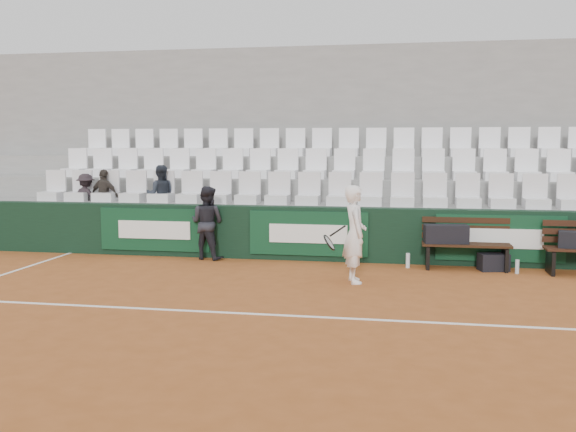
{
  "coord_description": "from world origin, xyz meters",
  "views": [
    {
      "loc": [
        1.54,
        -7.77,
        2.15
      ],
      "look_at": [
        -0.32,
        2.4,
        1.0
      ],
      "focal_mm": 40.0,
      "sensor_mm": 36.0,
      "label": 1
    }
  ],
  "objects_px": {
    "tennis_player": "(355,234)",
    "spectator_a": "(85,176)",
    "water_bottle_near": "(408,260)",
    "spectator_b": "(104,174)",
    "sports_bag_ground": "(493,262)",
    "water_bottle_far": "(517,267)",
    "spectator_c": "(160,172)",
    "sports_bag_left": "(446,234)",
    "bench_left": "(466,256)",
    "ball_kid": "(207,223)"
  },
  "relations": [
    {
      "from": "sports_bag_ground",
      "to": "spectator_a",
      "type": "relative_size",
      "value": 0.48
    },
    {
      "from": "bench_left",
      "to": "water_bottle_near",
      "type": "xyz_separation_m",
      "value": [
        -0.99,
        -0.06,
        -0.09
      ]
    },
    {
      "from": "sports_bag_left",
      "to": "sports_bag_ground",
      "type": "height_order",
      "value": "sports_bag_left"
    },
    {
      "from": "bench_left",
      "to": "tennis_player",
      "type": "xyz_separation_m",
      "value": [
        -1.82,
        -1.42,
        0.54
      ]
    },
    {
      "from": "tennis_player",
      "to": "ball_kid",
      "type": "height_order",
      "value": "tennis_player"
    },
    {
      "from": "sports_bag_ground",
      "to": "spectator_c",
      "type": "relative_size",
      "value": 0.41
    },
    {
      "from": "sports_bag_ground",
      "to": "spectator_a",
      "type": "height_order",
      "value": "spectator_a"
    },
    {
      "from": "spectator_c",
      "to": "water_bottle_near",
      "type": "bearing_deg",
      "value": 152.99
    },
    {
      "from": "tennis_player",
      "to": "spectator_a",
      "type": "height_order",
      "value": "spectator_a"
    },
    {
      "from": "water_bottle_near",
      "to": "sports_bag_ground",
      "type": "bearing_deg",
      "value": 0.04
    },
    {
      "from": "sports_bag_left",
      "to": "spectator_b",
      "type": "distance_m",
      "value": 6.94
    },
    {
      "from": "sports_bag_ground",
      "to": "water_bottle_near",
      "type": "bearing_deg",
      "value": -179.96
    },
    {
      "from": "sports_bag_left",
      "to": "spectator_b",
      "type": "xyz_separation_m",
      "value": [
        -6.81,
        0.92,
        0.94
      ]
    },
    {
      "from": "water_bottle_near",
      "to": "spectator_b",
      "type": "distance_m",
      "value": 6.41
    },
    {
      "from": "spectator_b",
      "to": "tennis_player",
      "type": "bearing_deg",
      "value": 165.3
    },
    {
      "from": "sports_bag_left",
      "to": "spectator_c",
      "type": "bearing_deg",
      "value": 170.66
    },
    {
      "from": "bench_left",
      "to": "water_bottle_far",
      "type": "bearing_deg",
      "value": -17.43
    },
    {
      "from": "tennis_player",
      "to": "spectator_b",
      "type": "xyz_separation_m",
      "value": [
        -5.33,
        2.35,
        0.79
      ]
    },
    {
      "from": "sports_bag_ground",
      "to": "tennis_player",
      "type": "bearing_deg",
      "value": -149.01
    },
    {
      "from": "tennis_player",
      "to": "sports_bag_ground",
      "type": "bearing_deg",
      "value": 30.99
    },
    {
      "from": "water_bottle_far",
      "to": "spectator_c",
      "type": "height_order",
      "value": "spectator_c"
    },
    {
      "from": "water_bottle_far",
      "to": "spectator_a",
      "type": "bearing_deg",
      "value": 172.0
    },
    {
      "from": "sports_bag_ground",
      "to": "water_bottle_far",
      "type": "height_order",
      "value": "sports_bag_ground"
    },
    {
      "from": "water_bottle_near",
      "to": "spectator_c",
      "type": "height_order",
      "value": "spectator_c"
    },
    {
      "from": "spectator_a",
      "to": "spectator_c",
      "type": "bearing_deg",
      "value": -168.54
    },
    {
      "from": "bench_left",
      "to": "water_bottle_near",
      "type": "height_order",
      "value": "bench_left"
    },
    {
      "from": "spectator_a",
      "to": "sports_bag_left",
      "type": "bearing_deg",
      "value": -175.8
    },
    {
      "from": "sports_bag_left",
      "to": "water_bottle_far",
      "type": "relative_size",
      "value": 3.11
    },
    {
      "from": "ball_kid",
      "to": "spectator_b",
      "type": "xyz_separation_m",
      "value": [
        -2.44,
        0.76,
        0.86
      ]
    },
    {
      "from": "tennis_player",
      "to": "spectator_b",
      "type": "distance_m",
      "value": 5.88
    },
    {
      "from": "bench_left",
      "to": "water_bottle_far",
      "type": "height_order",
      "value": "bench_left"
    },
    {
      "from": "tennis_player",
      "to": "spectator_b",
      "type": "height_order",
      "value": "spectator_b"
    },
    {
      "from": "sports_bag_ground",
      "to": "spectator_c",
      "type": "bearing_deg",
      "value": 171.31
    },
    {
      "from": "bench_left",
      "to": "water_bottle_near",
      "type": "bearing_deg",
      "value": -176.76
    },
    {
      "from": "sports_bag_left",
      "to": "tennis_player",
      "type": "distance_m",
      "value": 2.06
    },
    {
      "from": "water_bottle_near",
      "to": "spectator_c",
      "type": "bearing_deg",
      "value": 168.82
    },
    {
      "from": "sports_bag_left",
      "to": "spectator_a",
      "type": "relative_size",
      "value": 0.74
    },
    {
      "from": "water_bottle_near",
      "to": "sports_bag_left",
      "type": "bearing_deg",
      "value": 5.17
    },
    {
      "from": "sports_bag_ground",
      "to": "spectator_b",
      "type": "height_order",
      "value": "spectator_b"
    },
    {
      "from": "tennis_player",
      "to": "spectator_a",
      "type": "bearing_deg",
      "value": 157.79
    },
    {
      "from": "water_bottle_far",
      "to": "spectator_c",
      "type": "bearing_deg",
      "value": 170.1
    },
    {
      "from": "water_bottle_near",
      "to": "spectator_b",
      "type": "relative_size",
      "value": 0.24
    },
    {
      "from": "spectator_b",
      "to": "water_bottle_near",
      "type": "bearing_deg",
      "value": -179.96
    },
    {
      "from": "bench_left",
      "to": "sports_bag_ground",
      "type": "xyz_separation_m",
      "value": [
        0.46,
        -0.05,
        -0.08
      ]
    },
    {
      "from": "sports_bag_left",
      "to": "sports_bag_ground",
      "type": "xyz_separation_m",
      "value": [
        0.8,
        -0.06,
        -0.46
      ]
    },
    {
      "from": "water_bottle_far",
      "to": "ball_kid",
      "type": "bearing_deg",
      "value": 175.7
    },
    {
      "from": "ball_kid",
      "to": "spectator_c",
      "type": "xyz_separation_m",
      "value": [
        -1.22,
        0.76,
        0.91
      ]
    },
    {
      "from": "water_bottle_near",
      "to": "water_bottle_far",
      "type": "relative_size",
      "value": 1.09
    },
    {
      "from": "water_bottle_near",
      "to": "ball_kid",
      "type": "relative_size",
      "value": 0.19
    },
    {
      "from": "sports_bag_left",
      "to": "ball_kid",
      "type": "relative_size",
      "value": 0.54
    }
  ]
}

